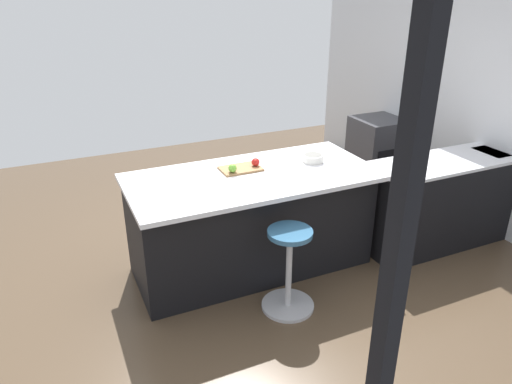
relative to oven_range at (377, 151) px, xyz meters
name	(u,v)px	position (x,y,z in m)	size (l,w,h in m)	color
ground_plane	(248,261)	(2.35, 1.13, -0.43)	(7.47, 7.47, 0.00)	brown
interior_partition_left	(480,86)	(-0.35, 1.13, 1.04)	(0.12, 5.75, 2.94)	silver
sink_cabinet	(470,194)	(0.00, 1.56, 0.02)	(2.43, 0.60, 1.18)	black
oven_range	(377,151)	(0.00, 0.00, 0.00)	(0.60, 0.61, 0.87)	#38383D
kitchen_island	(252,221)	(2.35, 1.22, 0.05)	(2.19, 1.05, 0.96)	black
stool_by_window	(289,272)	(2.33, 1.92, -0.09)	(0.44, 0.44, 0.73)	#B7B7BC
cutting_board	(241,169)	(2.40, 1.11, 0.53)	(0.36, 0.24, 0.02)	olive
apple_green	(232,168)	(2.51, 1.18, 0.58)	(0.07, 0.07, 0.07)	#609E2D
apple_red	(256,162)	(2.26, 1.12, 0.58)	(0.07, 0.07, 0.07)	red
fruit_bowl	(313,158)	(1.71, 1.20, 0.56)	(0.19, 0.19, 0.07)	silver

